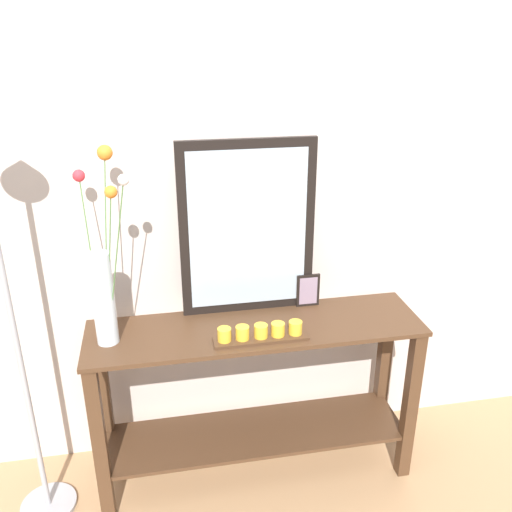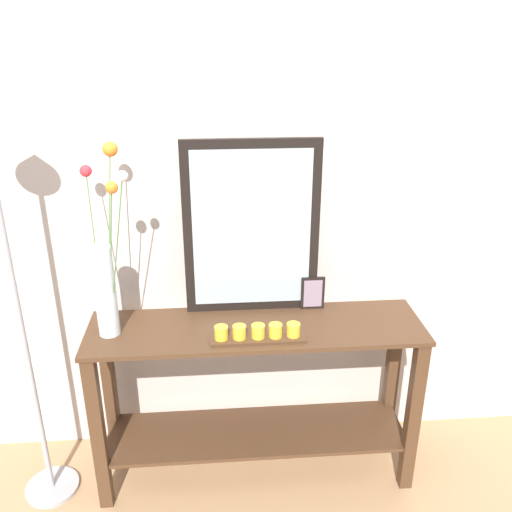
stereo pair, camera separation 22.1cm
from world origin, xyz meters
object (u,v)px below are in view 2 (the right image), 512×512
at_px(console_table, 256,385).
at_px(candle_tray, 257,334).
at_px(tall_vase_left, 105,274).
at_px(picture_frame_small, 313,293).
at_px(mirror_leaning, 252,229).
at_px(floor_lamp, 7,250).

xyz_separation_m(console_table, candle_tray, (-0.00, -0.11, 0.33)).
xyz_separation_m(console_table, tall_vase_left, (-0.61, 0.00, 0.57)).
bearing_deg(tall_vase_left, picture_frame_small, 8.92).
distance_m(console_table, mirror_leaning, 0.71).
xyz_separation_m(console_table, mirror_leaning, (-0.01, 0.16, 0.69)).
height_order(tall_vase_left, candle_tray, tall_vase_left).
relative_size(tall_vase_left, floor_lamp, 0.44).
height_order(console_table, floor_lamp, floor_lamp).
relative_size(console_table, picture_frame_small, 9.31).
distance_m(candle_tray, picture_frame_small, 0.37).
height_order(candle_tray, picture_frame_small, picture_frame_small).
relative_size(candle_tray, picture_frame_small, 2.53).
xyz_separation_m(mirror_leaning, candle_tray, (0.00, -0.27, -0.36)).
distance_m(mirror_leaning, tall_vase_left, 0.63).
bearing_deg(floor_lamp, tall_vase_left, 8.60).
xyz_separation_m(tall_vase_left, picture_frame_small, (0.88, 0.14, -0.19)).
bearing_deg(picture_frame_small, mirror_leaning, 175.94).
relative_size(mirror_leaning, tall_vase_left, 0.99).
bearing_deg(mirror_leaning, tall_vase_left, -165.39).
height_order(console_table, mirror_leaning, mirror_leaning).
bearing_deg(floor_lamp, console_table, 2.94).
height_order(candle_tray, floor_lamp, floor_lamp).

